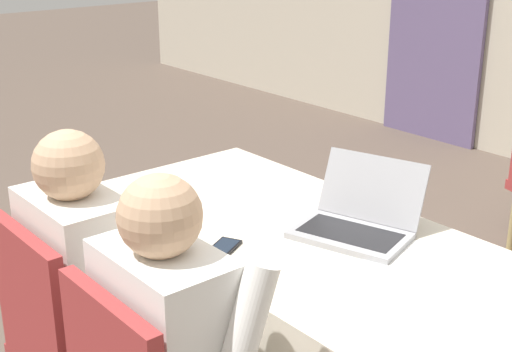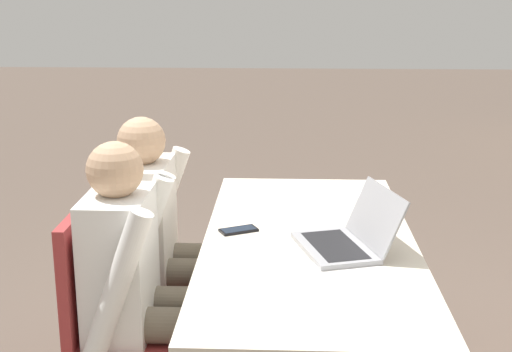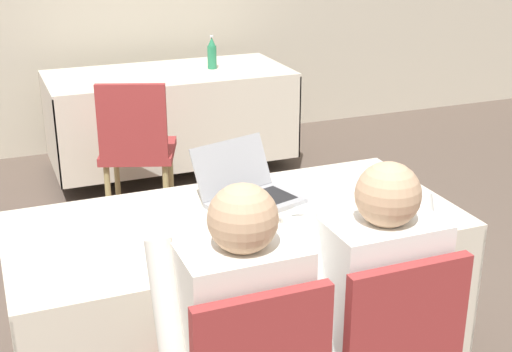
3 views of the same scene
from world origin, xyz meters
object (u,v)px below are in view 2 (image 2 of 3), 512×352
Objects in this scene: laptop at (347,238)px; chair_near_right at (116,318)px; person_white_shirt at (142,278)px; person_checkered_shirt at (163,235)px; cell_phone at (239,230)px; chair_near_left at (141,269)px.

chair_near_right is (0.13, -0.85, -0.28)m from laptop.
chair_near_right is 0.19m from person_white_shirt.
person_checkered_shirt is 0.46m from person_white_shirt.
person_checkered_shirt is (-0.33, -0.75, -0.12)m from laptop.
chair_near_right reaches higher than cell_phone.
chair_near_left is at bearing 12.64° from person_white_shirt.
laptop is at bearing -114.18° from person_checkered_shirt.
chair_near_left is 0.78× the size of person_white_shirt.
person_white_shirt reaches higher than chair_near_left.
laptop is 0.37× the size of person_white_shirt.
person_white_shirt is (0.31, -0.33, -0.08)m from cell_phone.
person_checkered_shirt is (0.00, 0.10, 0.16)m from chair_near_left.
person_checkered_shirt is (-0.46, 0.10, 0.16)m from chair_near_right.
laptop is 0.48× the size of chair_near_left.
cell_phone is 0.37m from person_checkered_shirt.
person_checkered_shirt is at bearing -141.97° from cell_phone.
chair_near_right is (0.31, -0.43, -0.24)m from cell_phone.
chair_near_right is 0.78× the size of person_checkered_shirt.
chair_near_left is (-0.33, -0.85, -0.28)m from laptop.
person_checkered_shirt is at bearing -131.10° from laptop.
person_white_shirt is (0.46, 0.00, 0.00)m from person_checkered_shirt.
chair_near_right is at bearing -180.00° from chair_near_left.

